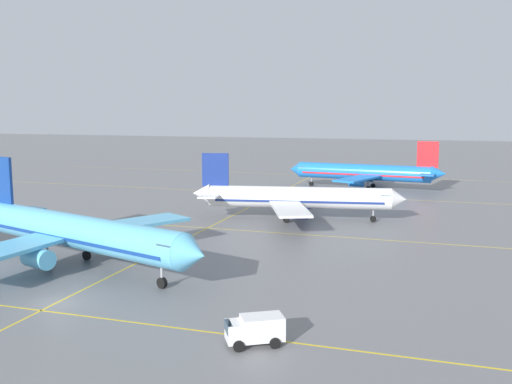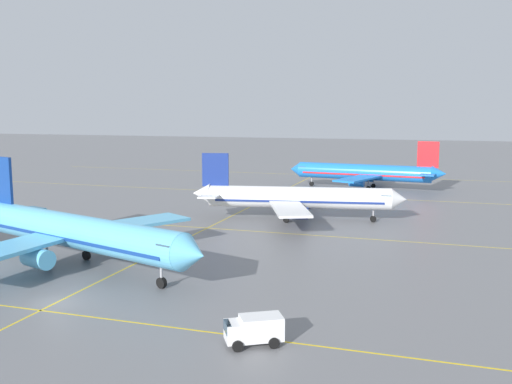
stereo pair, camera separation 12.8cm
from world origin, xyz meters
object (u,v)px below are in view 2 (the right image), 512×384
object	(u,v)px
airliner_second_row	(296,198)
service_truck_red_van	(254,329)
airliner_third_row	(365,172)
airliner_front_gate	(74,232)

from	to	relation	value
airliner_second_row	service_truck_red_van	world-z (taller)	airliner_second_row
airliner_second_row	service_truck_red_van	size ratio (longest dim) A/B	7.30
airliner_second_row	service_truck_red_van	distance (m)	47.74
airliner_second_row	airliner_third_row	bearing A→B (deg)	82.04
airliner_front_gate	airliner_second_row	distance (m)	36.76
airliner_front_gate	airliner_second_row	bearing A→B (deg)	64.18
service_truck_red_van	airliner_second_row	bearing A→B (deg)	100.56
airliner_third_row	service_truck_red_van	world-z (taller)	airliner_third_row
airliner_second_row	service_truck_red_van	xyz separation A→B (m)	(8.74, -46.88, -2.30)
airliner_front_gate	service_truck_red_van	xyz separation A→B (m)	(24.74, -13.79, -2.66)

